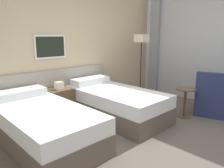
% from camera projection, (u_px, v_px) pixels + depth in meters
% --- Properties ---
extents(ground_plane, '(16.00, 16.00, 0.00)m').
position_uv_depth(ground_plane, '(151.00, 138.00, 3.39)').
color(ground_plane, '#5B544C').
extents(wall_headboard, '(10.00, 0.10, 2.70)m').
position_uv_depth(wall_headboard, '(71.00, 48.00, 4.55)').
color(wall_headboard, '#C6B28E').
rests_on(wall_headboard, ground_plane).
extents(bed_near_door, '(1.02, 2.00, 0.67)m').
position_uv_depth(bed_near_door, '(42.00, 125.00, 3.19)').
color(bed_near_door, brown).
rests_on(bed_near_door, ground_plane).
extents(bed_near_window, '(1.02, 2.00, 0.67)m').
position_uv_depth(bed_near_window, '(115.00, 103.00, 4.20)').
color(bed_near_window, brown).
rests_on(bed_near_window, ground_plane).
extents(nightstand, '(0.46, 0.37, 0.69)m').
position_uv_depth(nightstand, '(60.00, 102.00, 4.23)').
color(nightstand, brown).
rests_on(nightstand, ground_plane).
extents(floor_lamp, '(0.26, 0.26, 1.58)m').
position_uv_depth(floor_lamp, '(141.00, 44.00, 5.28)').
color(floor_lamp, black).
rests_on(floor_lamp, ground_plane).
extents(side_table, '(0.38, 0.38, 0.57)m').
position_uv_depth(side_table, '(185.00, 98.00, 4.19)').
color(side_table, brown).
rests_on(side_table, ground_plane).
extents(armchair, '(0.97, 1.03, 0.88)m').
position_uv_depth(armchair, '(218.00, 101.00, 4.35)').
color(armchair, navy).
rests_on(armchair, ground_plane).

